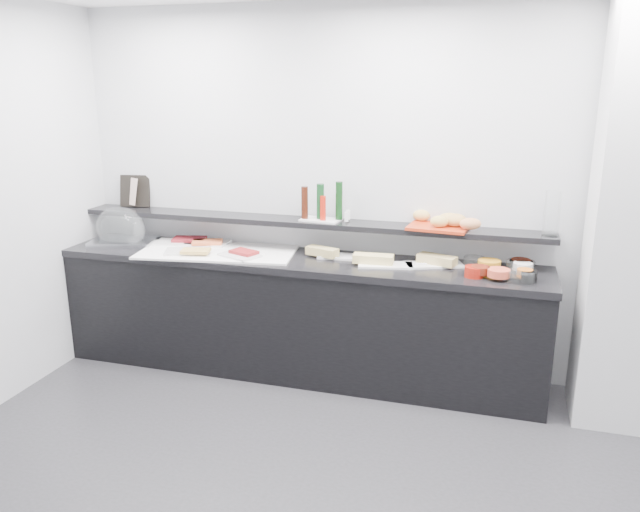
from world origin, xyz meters
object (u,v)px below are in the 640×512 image
(framed_print, at_px, (135,191))
(bread_tray, at_px, (438,227))
(cloche_base, at_px, (124,242))
(carafe, at_px, (552,214))
(condiment_tray, at_px, (321,220))
(sandwich_plate_mid, at_px, (386,265))

(framed_print, height_order, bread_tray, framed_print)
(cloche_base, distance_m, carafe, 3.21)
(framed_print, bearing_deg, condiment_tray, -13.46)
(framed_print, xyz_separation_m, bread_tray, (2.48, -0.11, -0.12))
(carafe, bearing_deg, bread_tray, 179.82)
(cloche_base, distance_m, condiment_tray, 1.61)
(framed_print, distance_m, carafe, 3.22)
(sandwich_plate_mid, bearing_deg, carafe, -2.02)
(carafe, bearing_deg, framed_print, 177.95)
(bread_tray, relative_size, carafe, 1.36)
(cloche_base, xyz_separation_m, sandwich_plate_mid, (2.11, -0.03, -0.01))
(framed_print, bearing_deg, cloche_base, -92.62)
(condiment_tray, height_order, carafe, carafe)
(bread_tray, bearing_deg, framed_print, -176.73)
(framed_print, bearing_deg, carafe, -12.42)
(condiment_tray, bearing_deg, bread_tray, 4.99)
(cloche_base, relative_size, carafe, 1.63)
(condiment_tray, bearing_deg, sandwich_plate_mid, -14.96)
(cloche_base, bearing_deg, carafe, -11.15)
(sandwich_plate_mid, relative_size, condiment_tray, 1.31)
(cloche_base, relative_size, framed_print, 1.88)
(cloche_base, height_order, bread_tray, bread_tray)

